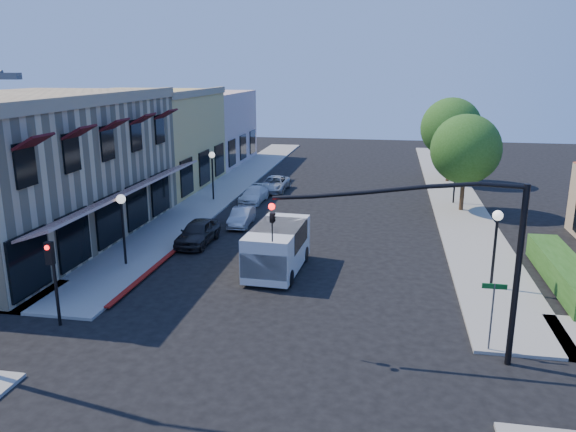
% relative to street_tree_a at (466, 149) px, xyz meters
% --- Properties ---
extents(ground, '(120.00, 120.00, 0.00)m').
position_rel_street_tree_a_xyz_m(ground, '(-8.80, -22.00, -4.19)').
color(ground, black).
rests_on(ground, ground).
extents(sidewalk_left, '(3.50, 50.00, 0.12)m').
position_rel_street_tree_a_xyz_m(sidewalk_left, '(-17.55, 5.00, -4.13)').
color(sidewalk_left, gray).
rests_on(sidewalk_left, ground).
extents(sidewalk_right, '(3.50, 50.00, 0.12)m').
position_rel_street_tree_a_xyz_m(sidewalk_right, '(-0.05, 5.00, -4.13)').
color(sidewalk_right, gray).
rests_on(sidewalk_right, ground).
extents(curb_red_strip, '(0.25, 10.00, 0.06)m').
position_rel_street_tree_a_xyz_m(curb_red_strip, '(-15.70, -14.00, -4.19)').
color(curb_red_strip, maroon).
rests_on(curb_red_strip, ground).
extents(corner_brick_building, '(11.77, 18.20, 8.10)m').
position_rel_street_tree_a_xyz_m(corner_brick_building, '(-24.25, -11.00, -0.19)').
color(corner_brick_building, '#C7B287').
rests_on(corner_brick_building, ground).
extents(yellow_stucco_building, '(10.00, 12.00, 7.60)m').
position_rel_street_tree_a_xyz_m(yellow_stucco_building, '(-24.30, 4.00, -0.39)').
color(yellow_stucco_building, '#D0B95D').
rests_on(yellow_stucco_building, ground).
extents(pink_stucco_building, '(10.00, 12.00, 7.00)m').
position_rel_street_tree_a_xyz_m(pink_stucco_building, '(-24.30, 16.00, -0.69)').
color(pink_stucco_building, '#C2A293').
rests_on(pink_stucco_building, ground).
extents(hedge, '(1.40, 8.00, 1.10)m').
position_rel_street_tree_a_xyz_m(hedge, '(2.90, -13.00, -4.19)').
color(hedge, '#234F16').
rests_on(hedge, ground).
extents(street_tree_a, '(4.56, 4.56, 6.48)m').
position_rel_street_tree_a_xyz_m(street_tree_a, '(0.00, 0.00, 0.00)').
color(street_tree_a, '#372416').
rests_on(street_tree_a, ground).
extents(street_tree_b, '(4.94, 4.94, 7.02)m').
position_rel_street_tree_a_xyz_m(street_tree_b, '(0.00, 10.00, 0.35)').
color(street_tree_b, '#372416').
rests_on(street_tree_b, ground).
extents(signal_mast_arm, '(8.01, 0.39, 6.00)m').
position_rel_street_tree_a_xyz_m(signal_mast_arm, '(-2.94, -20.50, -0.11)').
color(signal_mast_arm, black).
rests_on(signal_mast_arm, ground).
extents(secondary_signal, '(0.28, 0.42, 3.32)m').
position_rel_street_tree_a_xyz_m(secondary_signal, '(-16.80, -20.59, -1.88)').
color(secondary_signal, black).
rests_on(secondary_signal, ground).
extents(street_name_sign, '(0.80, 0.06, 2.50)m').
position_rel_street_tree_a_xyz_m(street_name_sign, '(-1.30, -19.80, -2.50)').
color(street_name_sign, '#595B5E').
rests_on(street_name_sign, ground).
extents(lamppost_left_near, '(0.44, 0.44, 3.57)m').
position_rel_street_tree_a_xyz_m(lamppost_left_near, '(-17.30, -14.00, -1.46)').
color(lamppost_left_near, black).
rests_on(lamppost_left_near, ground).
extents(lamppost_left_far, '(0.44, 0.44, 3.57)m').
position_rel_street_tree_a_xyz_m(lamppost_left_far, '(-17.30, 0.00, -1.46)').
color(lamppost_left_far, black).
rests_on(lamppost_left_far, ground).
extents(lamppost_right_near, '(0.44, 0.44, 3.57)m').
position_rel_street_tree_a_xyz_m(lamppost_right_near, '(-0.30, -14.00, -1.46)').
color(lamppost_right_near, black).
rests_on(lamppost_right_near, ground).
extents(lamppost_right_far, '(0.44, 0.44, 3.57)m').
position_rel_street_tree_a_xyz_m(lamppost_right_far, '(-0.30, 2.00, -1.46)').
color(lamppost_right_far, black).
rests_on(lamppost_right_far, ground).
extents(white_van, '(2.41, 5.06, 2.20)m').
position_rel_street_tree_a_xyz_m(white_van, '(-9.89, -13.43, -2.92)').
color(white_van, silver).
rests_on(white_van, ground).
extents(parked_car_a, '(1.70, 3.96, 1.33)m').
position_rel_street_tree_a_xyz_m(parked_car_a, '(-15.00, -10.00, -3.53)').
color(parked_car_a, black).
rests_on(parked_car_a, ground).
extents(parked_car_b, '(1.26, 3.32, 1.08)m').
position_rel_street_tree_a_xyz_m(parked_car_b, '(-13.60, -6.01, -3.65)').
color(parked_car_b, '#A5A7AA').
rests_on(parked_car_b, ground).
extents(parked_car_c, '(1.68, 3.77, 1.07)m').
position_rel_street_tree_a_xyz_m(parked_car_c, '(-14.31, 0.11, -3.66)').
color(parked_car_c, white).
rests_on(parked_car_c, ground).
extents(parked_car_d, '(1.99, 4.16, 1.15)m').
position_rel_street_tree_a_xyz_m(parked_car_d, '(-13.60, 4.00, -3.62)').
color(parked_car_d, '#A5A8AA').
rests_on(parked_car_d, ground).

